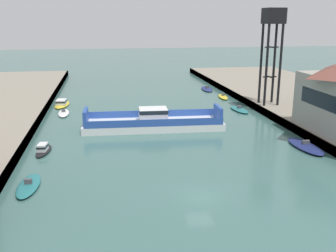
{
  "coord_description": "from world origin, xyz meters",
  "views": [
    {
      "loc": [
        -8.78,
        -33.56,
        16.49
      ],
      "look_at": [
        0.0,
        18.65,
        2.0
      ],
      "focal_mm": 41.79,
      "sensor_mm": 36.0,
      "label": 1
    }
  ],
  "objects_px": {
    "moored_boat_upstream_b": "(207,89)",
    "moored_boat_near_right": "(305,146)",
    "moored_boat_mid_left": "(239,109)",
    "crane_tower": "(273,30)",
    "moored_boat_near_left": "(62,103)",
    "moored_boat_far_right": "(64,113)",
    "moored_boat_upstream_a": "(223,97)",
    "moored_boat_mid_right": "(43,149)",
    "moored_boat_far_left": "(29,185)",
    "chain_ferry": "(153,122)"
  },
  "relations": [
    {
      "from": "moored_boat_upstream_b",
      "to": "moored_boat_near_right",
      "type": "bearing_deg",
      "value": -88.34
    },
    {
      "from": "moored_boat_mid_left",
      "to": "crane_tower",
      "type": "distance_m",
      "value": 15.44
    },
    {
      "from": "moored_boat_near_left",
      "to": "moored_boat_near_right",
      "type": "distance_m",
      "value": 47.2
    },
    {
      "from": "moored_boat_far_right",
      "to": "moored_boat_upstream_a",
      "type": "xyz_separation_m",
      "value": [
        32.8,
        9.62,
        0.05
      ]
    },
    {
      "from": "moored_boat_near_left",
      "to": "moored_boat_upstream_a",
      "type": "relative_size",
      "value": 1.29
    },
    {
      "from": "moored_boat_near_left",
      "to": "moored_boat_mid_right",
      "type": "xyz_separation_m",
      "value": [
        0.29,
        -28.66,
        -0.01
      ]
    },
    {
      "from": "moored_boat_mid_right",
      "to": "moored_boat_upstream_a",
      "type": "relative_size",
      "value": 0.85
    },
    {
      "from": "moored_boat_upstream_b",
      "to": "moored_boat_upstream_a",
      "type": "bearing_deg",
      "value": -85.65
    },
    {
      "from": "moored_boat_far_left",
      "to": "moored_boat_upstream_b",
      "type": "bearing_deg",
      "value": 57.96
    },
    {
      "from": "moored_boat_mid_right",
      "to": "moored_boat_far_left",
      "type": "distance_m",
      "value": 10.84
    },
    {
      "from": "moored_boat_near_right",
      "to": "moored_boat_far_right",
      "type": "bearing_deg",
      "value": 142.98
    },
    {
      "from": "moored_boat_upstream_b",
      "to": "crane_tower",
      "type": "bearing_deg",
      "value": -76.98
    },
    {
      "from": "chain_ferry",
      "to": "moored_boat_near_left",
      "type": "relative_size",
      "value": 2.82
    },
    {
      "from": "moored_boat_near_right",
      "to": "moored_boat_upstream_a",
      "type": "distance_m",
      "value": 34.74
    },
    {
      "from": "moored_boat_near_left",
      "to": "crane_tower",
      "type": "distance_m",
      "value": 42.29
    },
    {
      "from": "moored_boat_mid_left",
      "to": "chain_ferry",
      "type": "bearing_deg",
      "value": -151.23
    },
    {
      "from": "moored_boat_mid_right",
      "to": "moored_boat_upstream_b",
      "type": "distance_m",
      "value": 52.74
    },
    {
      "from": "moored_boat_far_right",
      "to": "moored_boat_upstream_b",
      "type": "xyz_separation_m",
      "value": [
        32.0,
        20.06,
        0.01
      ]
    },
    {
      "from": "moored_boat_near_right",
      "to": "moored_boat_mid_left",
      "type": "height_order",
      "value": "moored_boat_near_right"
    },
    {
      "from": "chain_ferry",
      "to": "moored_boat_mid_right",
      "type": "height_order",
      "value": "chain_ferry"
    },
    {
      "from": "chain_ferry",
      "to": "moored_boat_mid_left",
      "type": "distance_m",
      "value": 19.91
    },
    {
      "from": "chain_ferry",
      "to": "moored_boat_far_right",
      "type": "relative_size",
      "value": 3.33
    },
    {
      "from": "moored_boat_mid_left",
      "to": "crane_tower",
      "type": "bearing_deg",
      "value": -7.93
    },
    {
      "from": "chain_ferry",
      "to": "moored_boat_near_left",
      "type": "distance_m",
      "value": 25.0
    },
    {
      "from": "moored_boat_far_right",
      "to": "moored_boat_upstream_a",
      "type": "bearing_deg",
      "value": 16.34
    },
    {
      "from": "moored_boat_upstream_b",
      "to": "crane_tower",
      "type": "xyz_separation_m",
      "value": [
        5.41,
        -23.38,
        14.51
      ]
    },
    {
      "from": "moored_boat_mid_right",
      "to": "moored_boat_upstream_b",
      "type": "xyz_separation_m",
      "value": [
        32.68,
        41.4,
        -0.26
      ]
    },
    {
      "from": "moored_boat_near_right",
      "to": "moored_boat_upstream_b",
      "type": "height_order",
      "value": "moored_boat_near_right"
    },
    {
      "from": "moored_boat_far_left",
      "to": "moored_boat_upstream_b",
      "type": "distance_m",
      "value": 61.62
    },
    {
      "from": "crane_tower",
      "to": "moored_boat_near_left",
      "type": "bearing_deg",
      "value": 164.5
    },
    {
      "from": "moored_boat_near_right",
      "to": "moored_boat_mid_right",
      "type": "distance_m",
      "value": 34.19
    },
    {
      "from": "moored_boat_near_left",
      "to": "moored_boat_upstream_a",
      "type": "distance_m",
      "value": 33.84
    },
    {
      "from": "moored_boat_upstream_a",
      "to": "moored_boat_far_left",
      "type": "bearing_deg",
      "value": -128.7
    },
    {
      "from": "moored_boat_far_right",
      "to": "moored_boat_upstream_b",
      "type": "bearing_deg",
      "value": 32.09
    },
    {
      "from": "moored_boat_mid_right",
      "to": "moored_boat_far_right",
      "type": "relative_size",
      "value": 0.78
    },
    {
      "from": "moored_boat_near_left",
      "to": "crane_tower",
      "type": "bearing_deg",
      "value": -15.5
    },
    {
      "from": "moored_boat_mid_right",
      "to": "crane_tower",
      "type": "height_order",
      "value": "crane_tower"
    },
    {
      "from": "chain_ferry",
      "to": "moored_boat_mid_left",
      "type": "relative_size",
      "value": 3.27
    },
    {
      "from": "chain_ferry",
      "to": "moored_boat_upstream_a",
      "type": "bearing_deg",
      "value": 50.25
    },
    {
      "from": "moored_boat_near_right",
      "to": "crane_tower",
      "type": "relative_size",
      "value": 0.46
    },
    {
      "from": "moored_boat_upstream_a",
      "to": "crane_tower",
      "type": "distance_m",
      "value": 19.94
    },
    {
      "from": "moored_boat_mid_right",
      "to": "moored_boat_far_right",
      "type": "distance_m",
      "value": 21.34
    },
    {
      "from": "moored_boat_mid_left",
      "to": "moored_boat_mid_right",
      "type": "relative_size",
      "value": 1.31
    },
    {
      "from": "chain_ferry",
      "to": "moored_boat_far_left",
      "type": "relative_size",
      "value": 3.42
    },
    {
      "from": "moored_boat_near_left",
      "to": "moored_boat_mid_left",
      "type": "bearing_deg",
      "value": -16.67
    },
    {
      "from": "moored_boat_mid_left",
      "to": "moored_boat_far_left",
      "type": "relative_size",
      "value": 1.05
    },
    {
      "from": "moored_boat_mid_right",
      "to": "moored_boat_far_right",
      "type": "xyz_separation_m",
      "value": [
        0.67,
        21.33,
        -0.26
      ]
    },
    {
      "from": "moored_boat_near_right",
      "to": "moored_boat_far_left",
      "type": "height_order",
      "value": "moored_boat_near_right"
    },
    {
      "from": "chain_ferry",
      "to": "moored_boat_far_right",
      "type": "distance_m",
      "value": 19.08
    },
    {
      "from": "moored_boat_near_right",
      "to": "moored_boat_upstream_b",
      "type": "distance_m",
      "value": 45.2
    }
  ]
}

